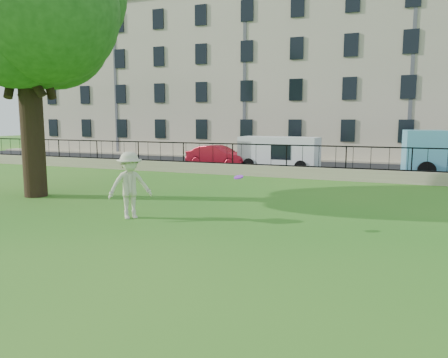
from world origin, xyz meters
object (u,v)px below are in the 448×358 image
at_px(frisbee, 239,177).
at_px(white_van, 279,153).
at_px(tree, 23,4).
at_px(man, 130,185).
at_px(red_sedan, 218,156).

height_order(frisbee, white_van, white_van).
bearing_deg(tree, man, -18.70).
relative_size(tree, red_sedan, 2.65).
xyz_separation_m(man, frisbee, (3.53, 0.04, 0.43)).
distance_m(frisbee, red_sedan, 15.81).
relative_size(tree, white_van, 2.33).
relative_size(man, red_sedan, 0.50).
height_order(tree, white_van, tree).
xyz_separation_m(man, white_van, (0.94, 14.41, -0.05)).
relative_size(man, white_van, 0.44).
bearing_deg(man, white_van, 40.00).
distance_m(man, frisbee, 3.55).
bearing_deg(frisbee, white_van, 100.21).
height_order(man, red_sedan, man).
height_order(man, white_van, man).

